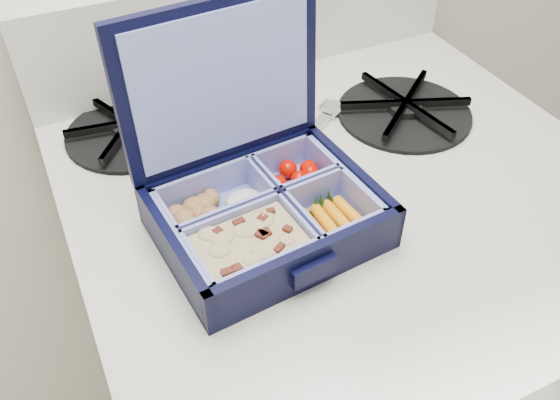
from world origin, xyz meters
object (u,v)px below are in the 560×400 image
bento_box (267,216)px  fork (294,149)px  stove (322,385)px  burner_grate (405,107)px

bento_box → fork: bento_box is taller
stove → fork: fork is taller
bento_box → fork: (0.08, 0.11, -0.02)m
bento_box → fork: size_ratio=1.02×
stove → bento_box: (-0.11, -0.05, 0.47)m
burner_grate → fork: burner_grate is taller
stove → burner_grate: 0.48m
stove → bento_box: size_ratio=4.32×
stove → burner_grate: (0.13, 0.07, 0.45)m
bento_box → burner_grate: (0.24, 0.12, -0.01)m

